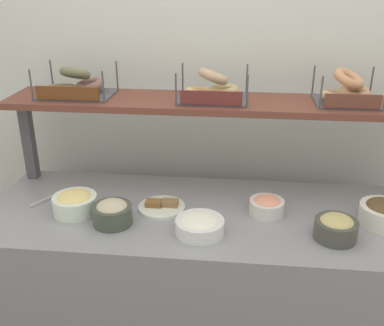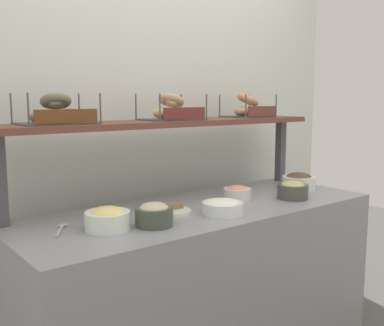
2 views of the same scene
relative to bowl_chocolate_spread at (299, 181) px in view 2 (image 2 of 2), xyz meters
name	(u,v)px [view 2 (image 2 of 2)]	position (x,y,z in m)	size (l,w,h in m)	color
back_wall	(143,132)	(-0.74, 0.56, 0.30)	(3.11, 0.06, 2.40)	silver
deli_counter	(202,287)	(-0.74, 0.01, -0.48)	(1.91, 0.70, 0.85)	gray
shelf_riser_left	(0,181)	(-1.63, 0.28, 0.15)	(0.05, 0.05, 0.40)	#4C4C51
shelf_riser_right	(280,151)	(0.15, 0.28, 0.15)	(0.05, 0.05, 0.40)	#4C4C51
upper_shelf	(171,123)	(-0.74, 0.28, 0.36)	(1.87, 0.32, 0.03)	brown
bowl_chocolate_spread	(299,181)	(0.00, 0.00, 0.00)	(0.20, 0.20, 0.11)	white
bowl_tuna_salad	(154,214)	(-1.11, -0.11, 0.00)	(0.17, 0.17, 0.10)	#434B3F
bowl_hummus	(293,190)	(-0.22, -0.13, 0.00)	(0.17, 0.17, 0.10)	#464941
bowl_egg_salad	(107,218)	(-1.30, -0.04, 0.00)	(0.19, 0.19, 0.10)	white
bowl_cream_cheese	(223,207)	(-0.75, -0.15, -0.02)	(0.20, 0.20, 0.07)	white
bowl_lox_spread	(237,193)	(-0.48, 0.03, -0.01)	(0.15, 0.15, 0.08)	silver
serving_plate_white	(170,211)	(-0.93, 0.03, -0.04)	(0.21, 0.21, 0.04)	white
serving_spoon_near_plate	(61,228)	(-1.45, 0.08, -0.04)	(0.11, 0.16, 0.01)	#B7B7BC
bagel_basket_poppy	(56,114)	(-1.37, 0.29, 0.43)	(0.34, 0.26, 0.15)	#4C4C51
bagel_basket_plain	(171,111)	(-0.73, 0.28, 0.43)	(0.31, 0.25, 0.15)	#4C4C51
bagel_basket_sesame	(248,109)	(-0.15, 0.29, 0.43)	(0.28, 0.25, 0.16)	#4C4C51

